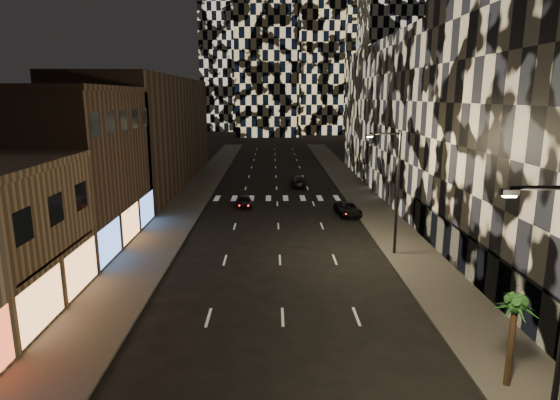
{
  "coord_description": "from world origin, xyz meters",
  "views": [
    {
      "loc": [
        -0.52,
        -3.23,
        11.67
      ],
      "look_at": [
        -0.11,
        22.13,
        6.0
      ],
      "focal_mm": 30.0,
      "sensor_mm": 36.0,
      "label": 1
    }
  ],
  "objects_px": {
    "car_dark_midlane": "(245,201)",
    "car_dark_rightlane": "(348,209)",
    "car_dark_oncoming": "(299,181)",
    "palm_tree": "(515,311)",
    "streetlight_far": "(395,185)",
    "streetlight_near": "(560,305)"
  },
  "relations": [
    {
      "from": "car_dark_midlane",
      "to": "car_dark_rightlane",
      "type": "distance_m",
      "value": 11.17
    },
    {
      "from": "car_dark_oncoming",
      "to": "palm_tree",
      "type": "distance_m",
      "value": 44.59
    },
    {
      "from": "streetlight_far",
      "to": "streetlight_near",
      "type": "bearing_deg",
      "value": -90.0
    },
    {
      "from": "car_dark_oncoming",
      "to": "palm_tree",
      "type": "xyz_separation_m",
      "value": [
        6.06,
        -44.09,
        2.7
      ]
    },
    {
      "from": "streetlight_far",
      "to": "car_dark_oncoming",
      "type": "distance_m",
      "value": 28.59
    },
    {
      "from": "streetlight_near",
      "to": "car_dark_midlane",
      "type": "relative_size",
      "value": 2.5
    },
    {
      "from": "streetlight_near",
      "to": "palm_tree",
      "type": "xyz_separation_m",
      "value": [
        0.65,
        3.59,
        -1.97
      ]
    },
    {
      "from": "car_dark_midlane",
      "to": "car_dark_oncoming",
      "type": "bearing_deg",
      "value": 55.63
    },
    {
      "from": "streetlight_near",
      "to": "car_dark_rightlane",
      "type": "bearing_deg",
      "value": 92.43
    },
    {
      "from": "streetlight_near",
      "to": "streetlight_far",
      "type": "xyz_separation_m",
      "value": [
        0.0,
        20.0,
        0.0
      ]
    },
    {
      "from": "car_dark_rightlane",
      "to": "palm_tree",
      "type": "relative_size",
      "value": 1.15
    },
    {
      "from": "streetlight_far",
      "to": "palm_tree",
      "type": "distance_m",
      "value": 16.54
    },
    {
      "from": "palm_tree",
      "to": "car_dark_rightlane",
      "type": "bearing_deg",
      "value": 94.04
    },
    {
      "from": "car_dark_rightlane",
      "to": "palm_tree",
      "type": "height_order",
      "value": "palm_tree"
    },
    {
      "from": "car_dark_rightlane",
      "to": "streetlight_near",
      "type": "bearing_deg",
      "value": -93.43
    },
    {
      "from": "streetlight_near",
      "to": "car_dark_midlane",
      "type": "height_order",
      "value": "streetlight_near"
    },
    {
      "from": "streetlight_far",
      "to": "car_dark_rightlane",
      "type": "height_order",
      "value": "streetlight_far"
    },
    {
      "from": "car_dark_midlane",
      "to": "palm_tree",
      "type": "relative_size",
      "value": 0.92
    },
    {
      "from": "streetlight_near",
      "to": "car_dark_rightlane",
      "type": "relative_size",
      "value": 1.99
    },
    {
      "from": "car_dark_midlane",
      "to": "palm_tree",
      "type": "height_order",
      "value": "palm_tree"
    },
    {
      "from": "streetlight_far",
      "to": "car_dark_oncoming",
      "type": "relative_size",
      "value": 1.91
    },
    {
      "from": "streetlight_near",
      "to": "palm_tree",
      "type": "relative_size",
      "value": 2.29
    }
  ]
}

